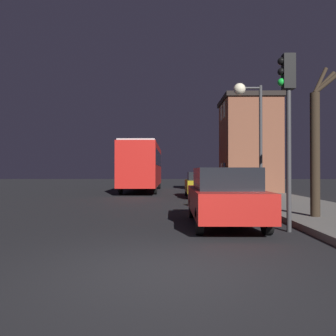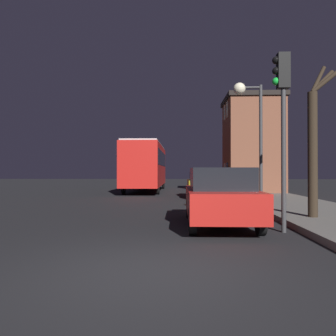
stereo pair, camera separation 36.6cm
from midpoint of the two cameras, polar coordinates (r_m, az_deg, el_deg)
name	(u,v)px [view 2 (the right image)]	position (r m, az deg, el deg)	size (l,w,h in m)	color
ground_plane	(146,272)	(5.29, -1.70, -17.66)	(120.00, 120.00, 0.00)	black
brick_building	(252,144)	(23.31, 14.88, 4.04)	(3.78, 4.29, 6.45)	brown
streetlamp	(249,111)	(14.57, 14.56, 9.52)	(1.23, 0.51, 5.15)	#38383A
traffic_light	(282,104)	(9.03, 20.38, 10.39)	(0.43, 0.24, 4.57)	#38383A
bare_tree	(314,143)	(10.93, 25.02, 3.93)	(1.25, 0.46, 4.68)	#2D2319
bus	(146,164)	(25.56, -3.41, 0.76)	(2.53, 10.80, 3.61)	red
car_near_lane	(219,196)	(9.54, 10.03, -4.78)	(1.83, 4.51, 1.65)	#B21E19
car_mid_lane	(203,184)	(19.52, 6.59, -2.81)	(1.74, 3.81, 1.51)	olive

